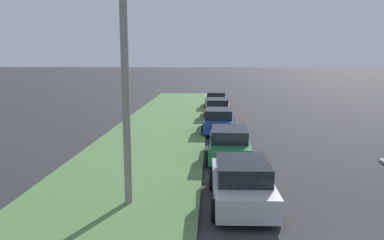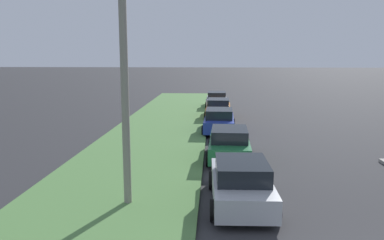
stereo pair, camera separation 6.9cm
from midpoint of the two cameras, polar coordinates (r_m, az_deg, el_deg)
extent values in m
cube|color=#517F42|center=(18.19, -7.66, -5.41)|extent=(60.00, 6.00, 0.12)
cube|color=#B2B5BA|center=(12.63, 7.41, -9.77)|extent=(4.35, 1.91, 0.70)
cube|color=black|center=(12.25, 7.56, -7.31)|extent=(2.24, 1.66, 0.55)
cylinder|color=black|center=(13.93, 3.11, -8.92)|extent=(0.65, 0.24, 0.64)
cylinder|color=black|center=(14.09, 10.54, -8.86)|extent=(0.65, 0.24, 0.64)
cylinder|color=black|center=(11.40, 3.42, -13.22)|extent=(0.65, 0.24, 0.64)
cylinder|color=black|center=(11.60, 12.59, -13.04)|extent=(0.65, 0.24, 0.64)
cube|color=#1E6B38|center=(17.89, 5.66, -3.95)|extent=(4.35, 1.92, 0.70)
cube|color=black|center=(17.56, 5.70, -2.11)|extent=(2.24, 1.66, 0.55)
cylinder|color=black|center=(19.27, 2.91, -3.69)|extent=(0.65, 0.24, 0.64)
cylinder|color=black|center=(19.29, 8.27, -3.77)|extent=(0.65, 0.24, 0.64)
cylinder|color=black|center=(16.65, 2.59, -5.82)|extent=(0.65, 0.24, 0.64)
cylinder|color=black|center=(16.68, 8.81, -5.89)|extent=(0.65, 0.24, 0.64)
cube|color=#23389E|center=(24.07, 4.13, -0.43)|extent=(4.35, 1.92, 0.70)
cube|color=black|center=(23.77, 4.14, 0.97)|extent=(2.24, 1.66, 0.55)
cylinder|color=black|center=(25.47, 2.14, -0.43)|extent=(0.65, 0.24, 0.64)
cylinder|color=black|center=(25.45, 6.19, -0.49)|extent=(0.65, 0.24, 0.64)
cylinder|color=black|center=(22.81, 1.82, -1.60)|extent=(0.65, 0.24, 0.64)
cylinder|color=black|center=(22.79, 6.34, -1.67)|extent=(0.65, 0.24, 0.64)
cube|color=orange|center=(29.66, 4.00, 1.46)|extent=(4.35, 1.93, 0.70)
cube|color=black|center=(29.38, 4.00, 2.62)|extent=(2.25, 1.67, 0.55)
cylinder|color=black|center=(31.06, 2.38, 1.38)|extent=(0.65, 0.24, 0.64)
cylinder|color=black|center=(31.03, 5.70, 1.33)|extent=(0.65, 0.24, 0.64)
cylinder|color=black|center=(28.39, 2.12, 0.61)|extent=(0.65, 0.24, 0.64)
cylinder|color=black|center=(28.36, 5.75, 0.56)|extent=(0.65, 0.24, 0.64)
cube|color=silver|center=(35.37, 3.72, 2.78)|extent=(4.30, 1.80, 0.70)
cube|color=black|center=(35.10, 3.74, 3.75)|extent=(2.20, 1.60, 0.55)
cylinder|color=black|center=(36.75, 2.30, 2.65)|extent=(0.64, 0.22, 0.64)
cylinder|color=black|center=(36.76, 5.11, 2.62)|extent=(0.64, 0.22, 0.64)
cylinder|color=black|center=(34.07, 2.22, 2.11)|extent=(0.64, 0.22, 0.64)
cylinder|color=black|center=(34.08, 5.25, 2.07)|extent=(0.64, 0.22, 0.64)
cylinder|color=gray|center=(11.84, -9.79, 4.66)|extent=(0.24, 0.24, 7.50)
camera|label=1|loc=(0.03, -89.89, 0.02)|focal=35.91mm
camera|label=2|loc=(0.03, 90.11, -0.02)|focal=35.91mm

